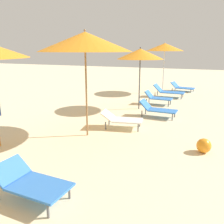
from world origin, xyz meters
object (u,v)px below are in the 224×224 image
Objects in this scene: lounger_fourth_shoreside at (31,182)px; lounger_farthest_shoreside at (182,87)px; lounger_sixth_shoreside at (158,97)px; umbrella_farthest at (165,47)px; lounger_farthest_inland at (168,91)px; umbrella_fifth at (85,42)px; beach_ball at (204,146)px; lounger_sixth_inland at (157,109)px; umbrella_sixth at (140,54)px; lounger_fifth_shoreside at (122,119)px.

lounger_fourth_shoreside is 12.16m from lounger_farthest_shoreside.
umbrella_farthest is at bearing 98.40° from lounger_sixth_shoreside.
umbrella_fifth is at bearing -99.10° from lounger_farthest_inland.
lounger_fourth_shoreside is 3.66× the size of beach_ball.
lounger_sixth_shoreside reaches higher than lounger_sixth_inland.
beach_ball is at bearing -55.96° from lounger_sixth_inland.
lounger_farthest_shoreside is at bearing 45.43° from umbrella_farthest.
lounger_fourth_shoreside reaches higher than beach_ball.
lounger_fourth_shoreside is 7.14m from umbrella_sixth.
lounger_farthest_shoreside reaches higher than beach_ball.
lounger_sixth_inland is (1.01, -0.97, -1.93)m from umbrella_sixth.
lounger_fourth_shoreside is 0.94× the size of lounger_fifth_shoreside.
umbrella_fifth reaches higher than lounger_farthest_inland.
beach_ball is at bearing -70.91° from umbrella_farthest.
lounger_sixth_shoreside is at bearing -88.26° from lounger_farthest_shoreside.
lounger_sixth_shoreside is 2.16m from lounger_sixth_inland.
lounger_sixth_shoreside is (0.23, 3.85, 0.02)m from lounger_fifth_shoreside.
lounger_sixth_inland reaches higher than lounger_fifth_shoreside.
lounger_fifth_shoreside is 3.35m from umbrella_sixth.
umbrella_sixth is at bearing 127.34° from beach_ball.
beach_ball is at bearing 0.88° from umbrella_fifth.
umbrella_sixth reaches higher than beach_ball.
lounger_fourth_shoreside is 1.08× the size of lounger_sixth_shoreside.
umbrella_sixth is at bearing 84.39° from umbrella_fifth.
umbrella_fifth is 2.62m from lounger_fifth_shoreside.
umbrella_sixth is 1.79× the size of lounger_farthest_shoreside.
umbrella_farthest reaches higher than lounger_sixth_shoreside.
lounger_sixth_inland is 0.47× the size of umbrella_farthest.
lounger_farthest_shoreside is (-0.02, 6.25, -0.06)m from lounger_sixth_inland.
lounger_farthest_shoreside is at bearing 101.48° from beach_ball.
lounger_sixth_shoreside reaches higher than lounger_fifth_shoreside.
lounger_fifth_shoreside is 3.90× the size of beach_ball.
lounger_farthest_shoreside is (0.99, 5.28, -1.99)m from umbrella_sixth.
lounger_fourth_shoreside is at bearing -77.44° from umbrella_fifth.
umbrella_farthest reaches higher than lounger_fifth_shoreside.
umbrella_sixth is 5.08m from beach_ball.
umbrella_fifth is 4.01m from beach_ball.
beach_ball is (2.81, -3.69, -2.07)m from umbrella_sixth.
lounger_sixth_inland is 6.25m from lounger_farthest_shoreside.
lounger_farthest_shoreside is (1.36, 9.02, -2.37)m from umbrella_fifth.
umbrella_sixth is (0.37, 3.74, -0.38)m from umbrella_fifth.
lounger_sixth_shoreside is at bearing 65.28° from umbrella_sixth.
beach_ball is (1.80, -2.72, -0.13)m from lounger_sixth_inland.
lounger_sixth_inland is at bearing 55.25° from lounger_fifth_shoreside.
umbrella_sixth reaches higher than lounger_farthest_inland.
lounger_fourth_shoreside reaches higher than lounger_farthest_shoreside.
lounger_fourth_shoreside is 9.93m from lounger_farthest_inland.
lounger_sixth_shoreside is at bearing -93.31° from lounger_farthest_inland.
beach_ball is (2.52, -0.98, -0.12)m from lounger_fifth_shoreside.
lounger_sixth_shoreside is 0.43× the size of umbrella_farthest.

